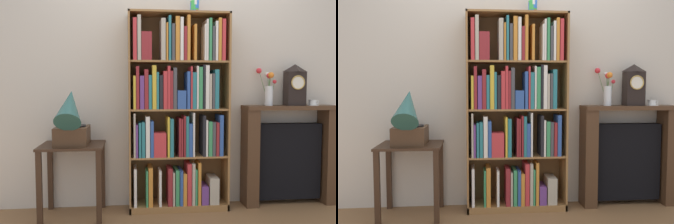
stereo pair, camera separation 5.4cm
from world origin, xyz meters
TOP-DOWN VIEW (x-y plane):
  - ground_plane at (0.00, 0.00)m, footprint 7.34×6.40m
  - wall_back at (0.07, 0.31)m, footprint 4.34×0.08m
  - bookshelf at (-0.00, 0.12)m, footprint 0.93×0.28m
  - cup_stack at (0.15, 0.15)m, footprint 0.08×0.08m
  - side_table_left at (-0.96, 0.03)m, footprint 0.55×0.48m
  - gramophone at (-0.96, -0.03)m, footprint 0.28×0.50m
  - fireplace_mantel at (1.11, 0.17)m, footprint 0.92×0.25m
  - mantel_clock at (1.15, 0.15)m, footprint 0.18×0.14m
  - flower_vase at (0.89, 0.16)m, footprint 0.18×0.16m
  - teacup_with_saucer at (1.34, 0.15)m, footprint 0.13×0.12m

SIDE VIEW (x-z plane):
  - ground_plane at x=0.00m, z-range -0.02..0.00m
  - fireplace_mantel at x=1.11m, z-range -0.01..0.97m
  - side_table_left at x=-0.96m, z-range 0.17..0.82m
  - gramophone at x=-0.96m, z-range 0.60..1.15m
  - bookshelf at x=0.00m, z-range -0.02..1.81m
  - teacup_with_saucer at x=1.34m, z-range 0.97..1.03m
  - flower_vase at x=0.89m, z-range 0.97..1.34m
  - mantel_clock at x=1.15m, z-range 0.98..1.38m
  - wall_back at x=0.07m, z-range 0.00..2.64m
  - cup_stack at x=0.15m, z-range 1.84..2.00m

